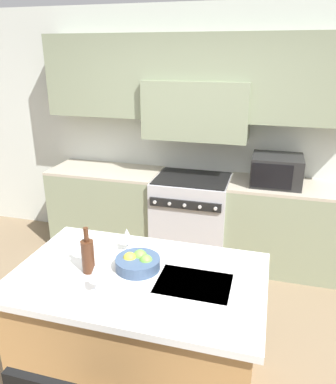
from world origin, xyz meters
name	(u,v)px	position (x,y,z in m)	size (l,w,h in m)	color
ground_plane	(135,381)	(0.00, 0.00, 0.00)	(10.00, 10.00, 0.00)	#7A664C
back_cabinetry	(199,114)	(0.00, 2.14, 1.59)	(10.00, 0.46, 2.70)	silver
back_counter	(192,217)	(0.00, 1.89, 0.47)	(3.32, 0.62, 0.95)	gray
range_stove	(191,218)	(0.00, 1.87, 0.47)	(0.81, 0.70, 0.95)	#B7B7BC
microwave	(277,170)	(0.86, 1.88, 1.10)	(0.50, 0.44, 0.30)	black
kitchen_island	(140,334)	(0.07, -0.04, 0.47)	(1.56, 0.96, 0.93)	#B7844C
wine_bottle	(88,255)	(-0.24, -0.09, 1.05)	(0.08, 0.08, 0.30)	#422314
wine_glass_near	(95,274)	(-0.10, -0.27, 1.04)	(0.08, 0.08, 0.17)	white
wine_glass_far	(127,236)	(-0.11, 0.22, 1.04)	(0.08, 0.08, 0.17)	white
fruit_bowl	(138,262)	(0.04, 0.03, 0.97)	(0.28, 0.28, 0.11)	#384C6B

